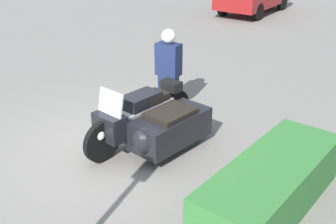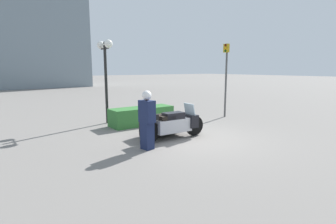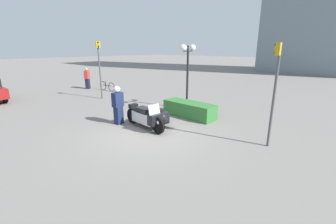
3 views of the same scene
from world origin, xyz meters
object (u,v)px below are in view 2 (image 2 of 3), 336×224
officer_rider (147,119)px  hedge_bush_curbside (142,116)px  twin_lamp_post (105,60)px  traffic_light_near (226,70)px  police_motorcycle (169,123)px

officer_rider → hedge_bush_curbside: 3.55m
hedge_bush_curbside → twin_lamp_post: 2.84m
officer_rider → twin_lamp_post: 4.65m
traffic_light_near → police_motorcycle: bearing=10.9°
hedge_bush_curbside → traffic_light_near: 4.71m
police_motorcycle → officer_rider: (-1.34, -0.75, 0.44)m
hedge_bush_curbside → twin_lamp_post: bearing=133.3°
police_motorcycle → hedge_bush_curbside: 2.38m
hedge_bush_curbside → traffic_light_near: bearing=-11.9°
police_motorcycle → hedge_bush_curbside: (0.30, 2.35, -0.11)m
twin_lamp_post → traffic_light_near: bearing=-21.0°
police_motorcycle → officer_rider: 1.59m
police_motorcycle → twin_lamp_post: (-0.77, 3.49, 2.26)m
police_motorcycle → twin_lamp_post: 4.23m
officer_rider → police_motorcycle: bearing=21.2°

